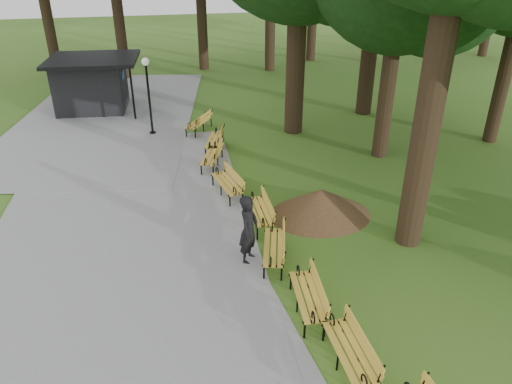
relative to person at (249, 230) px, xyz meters
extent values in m
plane|color=#37621C|center=(0.47, -0.99, -0.96)|extent=(100.00, 100.00, 0.00)
cube|color=gray|center=(-3.53, 2.01, -0.93)|extent=(12.00, 38.00, 0.06)
imported|color=black|center=(0.00, 0.00, 0.00)|extent=(0.76, 0.84, 1.93)
cylinder|color=black|center=(-2.28, 10.20, 0.57)|extent=(0.10, 0.10, 3.07)
sphere|color=white|center=(-2.28, 10.20, 2.20)|extent=(0.32, 0.32, 0.32)
cone|color=#47301C|center=(2.64, 1.89, -0.51)|extent=(2.65, 2.65, 0.90)
cylinder|color=black|center=(4.59, -0.02, 3.30)|extent=(0.70, 0.70, 8.54)
cylinder|color=black|center=(6.47, 5.90, 2.30)|extent=(0.60, 0.60, 6.53)
cylinder|color=black|center=(3.88, 9.24, 3.00)|extent=(0.80, 0.80, 7.94)
cylinder|color=black|center=(8.00, 11.04, 3.48)|extent=(0.76, 0.76, 8.88)
cylinder|color=black|center=(11.74, 6.36, 2.35)|extent=(0.56, 0.56, 6.62)
camera|label=1|loc=(-2.05, -10.44, 6.64)|focal=33.97mm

